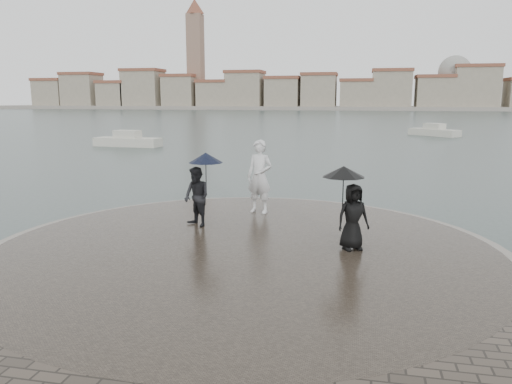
# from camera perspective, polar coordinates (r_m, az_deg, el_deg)

# --- Properties ---
(ground) EXTENTS (400.00, 400.00, 0.00)m
(ground) POSITION_cam_1_polar(r_m,az_deg,el_deg) (8.99, -6.63, -14.78)
(ground) COLOR #2B3835
(ground) RESTS_ON ground
(kerb_ring) EXTENTS (12.50, 12.50, 0.32)m
(kerb_ring) POSITION_cam_1_polar(r_m,az_deg,el_deg) (12.07, -1.30, -7.15)
(kerb_ring) COLOR gray
(kerb_ring) RESTS_ON ground
(quay_tip) EXTENTS (11.90, 11.90, 0.36)m
(quay_tip) POSITION_cam_1_polar(r_m,az_deg,el_deg) (12.06, -1.30, -7.06)
(quay_tip) COLOR #2D261E
(quay_tip) RESTS_ON ground
(statue) EXTENTS (0.94, 0.74, 2.25)m
(statue) POSITION_cam_1_polar(r_m,az_deg,el_deg) (15.29, 0.41, 1.77)
(statue) COLOR silver
(statue) RESTS_ON quay_tip
(visitor_left) EXTENTS (1.23, 1.06, 2.04)m
(visitor_left) POSITION_cam_1_polar(r_m,az_deg,el_deg) (13.77, -6.56, 0.49)
(visitor_left) COLOR black
(visitor_left) RESTS_ON quay_tip
(visitor_right) EXTENTS (1.20, 1.00, 1.95)m
(visitor_right) POSITION_cam_1_polar(r_m,az_deg,el_deg) (11.79, 10.70, -1.23)
(visitor_right) COLOR black
(visitor_right) RESTS_ON quay_tip
(far_skyline) EXTENTS (260.00, 20.00, 37.00)m
(far_skyline) POSITION_cam_1_polar(r_m,az_deg,el_deg) (168.63, 9.20, 11.14)
(far_skyline) COLOR gray
(far_skyline) RESTS_ON ground
(boats) EXTENTS (31.19, 20.90, 1.50)m
(boats) POSITION_cam_1_polar(r_m,az_deg,el_deg) (46.60, 5.03, 6.36)
(boats) COLOR beige
(boats) RESTS_ON ground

